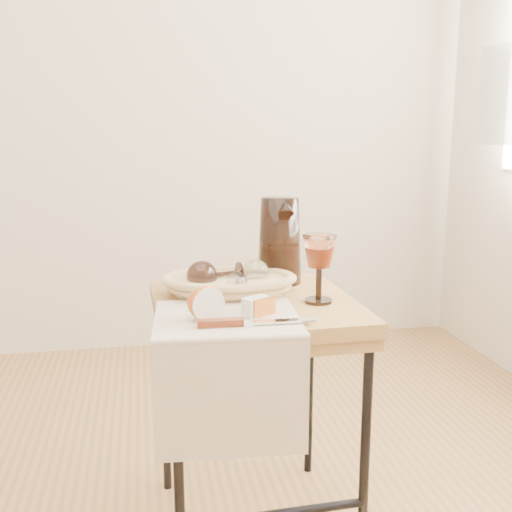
{
  "coord_description": "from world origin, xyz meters",
  "views": [
    {
      "loc": [
        0.2,
        -1.16,
        1.08
      ],
      "look_at": [
        0.48,
        0.29,
        0.77
      ],
      "focal_mm": 42.61,
      "sensor_mm": 36.0,
      "label": 1
    }
  ],
  "objects": [
    {
      "name": "wine_goblet",
      "position": [
        0.63,
        0.26,
        0.73
      ],
      "size": [
        0.1,
        0.1,
        0.18
      ],
      "primitive_type": null,
      "rotation": [
        0.0,
        0.0,
        -0.25
      ],
      "color": "white",
      "rests_on": "side_table"
    },
    {
      "name": "side_table",
      "position": [
        0.48,
        0.31,
        0.32
      ],
      "size": [
        0.52,
        0.52,
        0.65
      ],
      "primitive_type": null,
      "rotation": [
        0.0,
        0.0,
        0.03
      ],
      "color": "brown",
      "rests_on": "floor"
    },
    {
      "name": "apple_half",
      "position": [
        0.33,
        0.16,
        0.69
      ],
      "size": [
        0.09,
        0.07,
        0.08
      ],
      "primitive_type": "ellipsoid",
      "rotation": [
        0.0,
        0.0,
        0.32
      ],
      "color": "#D50800",
      "rests_on": "tea_towel"
    },
    {
      "name": "tea_towel",
      "position": [
        0.39,
        0.17,
        0.65
      ],
      "size": [
        0.35,
        0.32,
        0.01
      ],
      "primitive_type": "cube",
      "rotation": [
        0.0,
        0.0,
        -0.08
      ],
      "color": "beige",
      "rests_on": "side_table"
    },
    {
      "name": "wall_back",
      "position": [
        0.0,
        1.8,
        1.35
      ],
      "size": [
        3.6,
        0.0,
        2.7
      ],
      "primitive_type": "cube",
      "color": "beige",
      "rests_on": "ground"
    },
    {
      "name": "bread_basket",
      "position": [
        0.42,
        0.38,
        0.67
      ],
      "size": [
        0.34,
        0.26,
        0.05
      ],
      "primitive_type": null,
      "rotation": [
        0.0,
        0.0,
        -0.13
      ],
      "color": "tan",
      "rests_on": "side_table"
    },
    {
      "name": "goblet_lying_a",
      "position": [
        0.39,
        0.39,
        0.7
      ],
      "size": [
        0.15,
        0.11,
        0.08
      ],
      "primitive_type": null,
      "rotation": [
        0.0,
        0.0,
        3.35
      ],
      "color": "#38231D",
      "rests_on": "bread_basket"
    },
    {
      "name": "goblet_lying_b",
      "position": [
        0.47,
        0.36,
        0.7
      ],
      "size": [
        0.14,
        0.14,
        0.08
      ],
      "primitive_type": null,
      "rotation": [
        0.0,
        0.0,
        0.92
      ],
      "color": "white",
      "rests_on": "bread_basket"
    },
    {
      "name": "table_knife",
      "position": [
        0.43,
        0.1,
        0.66
      ],
      "size": [
        0.26,
        0.04,
        0.02
      ],
      "primitive_type": null,
      "rotation": [
        0.0,
        0.0,
        -0.04
      ],
      "color": "silver",
      "rests_on": "tea_towel"
    },
    {
      "name": "pitcher",
      "position": [
        0.58,
        0.48,
        0.77
      ],
      "size": [
        0.18,
        0.26,
        0.28
      ],
      "primitive_type": null,
      "rotation": [
        0.0,
        0.0,
        -0.07
      ],
      "color": "black",
      "rests_on": "side_table"
    },
    {
      "name": "apple_wedge",
      "position": [
        0.46,
        0.17,
        0.67
      ],
      "size": [
        0.07,
        0.06,
        0.04
      ],
      "primitive_type": "cube",
      "rotation": [
        0.0,
        0.0,
        0.49
      ],
      "color": "white",
      "rests_on": "tea_towel"
    }
  ]
}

